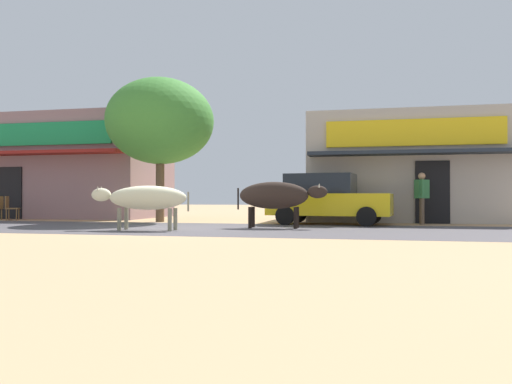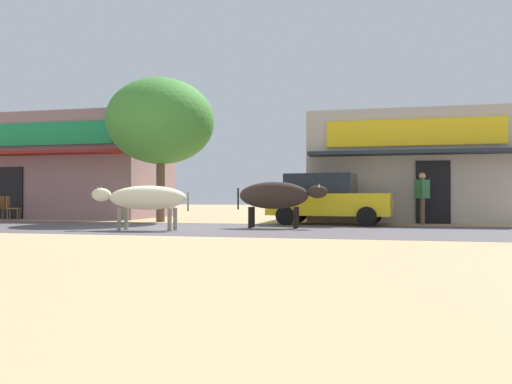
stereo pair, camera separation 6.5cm
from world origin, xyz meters
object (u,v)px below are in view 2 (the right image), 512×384
Objects in this scene: roadside_tree at (161,122)px; cafe_chair_near_tree at (12,207)px; cow_far_dark at (276,196)px; cow_near_brown at (145,198)px; parked_hatchback_car at (327,198)px; pedestrian_by_shop at (422,194)px.

roadside_tree reaches higher than cafe_chair_near_tree.
cow_far_dark is 10.89m from cafe_chair_near_tree.
cow_near_brown is 3.02× the size of cafe_chair_near_tree.
cafe_chair_near_tree is at bearing 167.50° from cow_far_dark.
parked_hatchback_car is 2.58m from cow_far_dark.
cow_far_dark is at bearing -28.90° from roadside_tree.
roadside_tree is 6.71m from cafe_chair_near_tree.
cow_near_brown is (1.39, -4.25, -2.73)m from roadside_tree.
cow_near_brown is 8.40m from cafe_chair_near_tree.
cow_near_brown is at bearing -71.83° from roadside_tree.
parked_hatchback_car is at bearing 40.76° from cow_near_brown.
cow_far_dark is (3.27, 1.68, 0.07)m from cow_near_brown.
cafe_chair_near_tree is (-5.96, -0.22, -3.07)m from roadside_tree.
pedestrian_by_shop is (7.55, 4.46, 0.13)m from cow_near_brown.
cow_near_brown is at bearing -28.72° from cafe_chair_near_tree.
pedestrian_by_shop is at bearing 30.58° from cow_near_brown.
cow_far_dark is 1.55× the size of pedestrian_by_shop.
pedestrian_by_shop reaches higher than cow_far_dark.
pedestrian_by_shop is at bearing 33.04° from cow_far_dark.
pedestrian_by_shop is 1.82× the size of cafe_chair_near_tree.
pedestrian_by_shop is at bearing 1.64° from cafe_chair_near_tree.
parked_hatchback_car is 11.91m from cafe_chair_near_tree.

